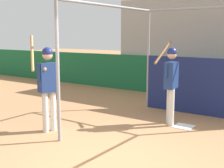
{
  "coord_description": "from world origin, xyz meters",
  "views": [
    {
      "loc": [
        2.96,
        -3.98,
        2.14
      ],
      "look_at": [
        -1.05,
        1.72,
        1.02
      ],
      "focal_mm": 50.0,
      "sensor_mm": 36.0,
      "label": 1
    }
  ],
  "objects": [
    {
      "name": "player_waiting",
      "position": [
        -2.04,
        0.69,
        1.14
      ],
      "size": [
        0.48,
        0.78,
        2.12
      ],
      "rotation": [
        0.0,
        0.0,
        -1.84
      ],
      "color": "silver",
      "rests_on": "ground"
    },
    {
      "name": "ground_plane",
      "position": [
        0.0,
        0.0,
        0.0
      ],
      "size": [
        60.0,
        60.0,
        0.0
      ],
      "primitive_type": "plane",
      "color": "#A8754C"
    },
    {
      "name": "batting_cage",
      "position": [
        0.29,
        3.41,
        1.25
      ],
      "size": [
        3.45,
        3.75,
        2.83
      ],
      "color": "gray",
      "rests_on": "ground"
    },
    {
      "name": "outfield_wall",
      "position": [
        0.0,
        6.16,
        0.68
      ],
      "size": [
        24.0,
        0.12,
        1.35
      ],
      "color": "#196038",
      "rests_on": "ground"
    },
    {
      "name": "player_batter",
      "position": [
        -0.08,
        2.74,
        1.12
      ],
      "size": [
        0.53,
        0.89,
        1.99
      ],
      "rotation": [
        0.0,
        0.0,
        1.68
      ],
      "color": "silver",
      "rests_on": "ground"
    },
    {
      "name": "home_plate",
      "position": [
        0.28,
        2.73,
        0.01
      ],
      "size": [
        0.44,
        0.44,
        0.02
      ],
      "color": "white",
      "rests_on": "ground"
    }
  ]
}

